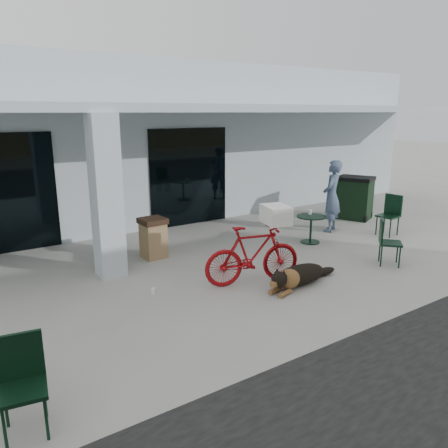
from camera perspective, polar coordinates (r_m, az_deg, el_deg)
ground at (r=7.72m, az=2.22°, el=-9.50°), size 80.00×80.00×0.00m
building at (r=14.82m, az=-17.71°, el=10.38°), size 22.00×7.00×4.50m
storefront_glass_right at (r=12.36m, az=-4.57°, el=6.12°), size 2.40×0.06×2.70m
column at (r=8.57m, az=-15.11°, el=3.38°), size 0.50×0.50×3.12m
overhang at (r=10.19m, az=-9.98°, el=14.68°), size 22.00×2.80×0.18m
bicycle at (r=8.13m, az=3.78°, el=-4.03°), size 1.94×0.98×1.12m
laundry_basket at (r=8.11m, az=6.80°, el=1.22°), size 0.56×0.66×0.34m
dog at (r=8.24m, az=9.83°, el=-6.43°), size 1.42×0.76×0.45m
cup_near_dog at (r=7.95m, az=-9.23°, el=-8.59°), size 0.08×0.08×0.10m
cafe_chair_near at (r=4.97m, az=-24.82°, el=-19.01°), size 0.53×0.56×1.00m
cafe_table_far at (r=10.91m, az=11.26°, el=-0.69°), size 0.95×0.95×0.67m
cafe_chair_far_a at (r=9.75m, az=20.92°, el=-2.26°), size 0.65×0.66×0.98m
cafe_chair_far_b at (r=12.08m, az=20.65°, el=1.06°), size 0.57×0.53×1.06m
person at (r=11.98m, az=13.89°, el=3.55°), size 0.83×0.74×1.91m
cup_on_table at (r=10.98m, az=11.15°, el=1.56°), size 0.12×0.12×0.12m
trash_receptacle at (r=9.69m, az=-9.22°, el=-1.82°), size 0.55×0.55×0.89m
wheeled_bin at (r=13.65m, az=16.67°, el=3.31°), size 1.12×1.23×1.27m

